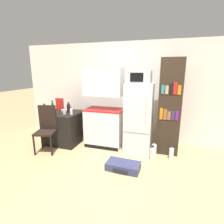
# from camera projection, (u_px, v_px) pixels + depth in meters

# --- Properties ---
(ground_plane) EXTENTS (24.00, 24.00, 0.00)m
(ground_plane) POSITION_uv_depth(u_px,v_px,m) (107.00, 181.00, 2.82)
(ground_plane) COLOR tan
(wall_back) EXTENTS (6.40, 0.10, 2.42)m
(wall_back) POSITION_uv_depth(u_px,v_px,m) (140.00, 92.00, 4.33)
(wall_back) COLOR white
(wall_back) RESTS_ON ground_plane
(side_table) EXTENTS (0.81, 0.78, 0.76)m
(side_table) POSITION_uv_depth(u_px,v_px,m) (64.00, 127.00, 4.30)
(side_table) COLOR black
(side_table) RESTS_ON ground_plane
(kitchen_hutch) EXTENTS (0.86, 0.54, 1.80)m
(kitchen_hutch) POSITION_uv_depth(u_px,v_px,m) (104.00, 111.00, 4.01)
(kitchen_hutch) COLOR white
(kitchen_hutch) RESTS_ON ground_plane
(refrigerator) EXTENTS (0.57, 0.60, 1.49)m
(refrigerator) POSITION_uv_depth(u_px,v_px,m) (139.00, 118.00, 3.78)
(refrigerator) COLOR silver
(refrigerator) RESTS_ON ground_plane
(microwave) EXTENTS (0.44, 0.41, 0.26)m
(microwave) POSITION_uv_depth(u_px,v_px,m) (140.00, 77.00, 3.57)
(microwave) COLOR #B7B7BC
(microwave) RESTS_ON refrigerator
(bookshelf) EXTENTS (0.45, 0.38, 1.99)m
(bookshelf) POSITION_uv_depth(u_px,v_px,m) (169.00, 107.00, 3.63)
(bookshelf) COLOR #2D2319
(bookshelf) RESTS_ON ground_plane
(bottle_wine_dark) EXTENTS (0.09, 0.09, 0.24)m
(bottle_wine_dark) POSITION_uv_depth(u_px,v_px,m) (69.00, 108.00, 4.21)
(bottle_wine_dark) COLOR black
(bottle_wine_dark) RESTS_ON side_table
(bottle_olive_oil) EXTENTS (0.09, 0.09, 0.25)m
(bottle_olive_oil) POSITION_uv_depth(u_px,v_px,m) (45.00, 110.00, 4.01)
(bottle_olive_oil) COLOR #566619
(bottle_olive_oil) RESTS_ON side_table
(bottle_green_tall) EXTENTS (0.06, 0.06, 0.31)m
(bottle_green_tall) POSITION_uv_depth(u_px,v_px,m) (53.00, 108.00, 4.06)
(bottle_green_tall) COLOR #1E6028
(bottle_green_tall) RESTS_ON side_table
(bottle_milk_white) EXTENTS (0.06, 0.06, 0.18)m
(bottle_milk_white) POSITION_uv_depth(u_px,v_px,m) (71.00, 111.00, 3.98)
(bottle_milk_white) COLOR white
(bottle_milk_white) RESTS_ON side_table
(bottle_clear_short) EXTENTS (0.06, 0.06, 0.15)m
(bottle_clear_short) POSITION_uv_depth(u_px,v_px,m) (64.00, 111.00, 4.02)
(bottle_clear_short) COLOR silver
(bottle_clear_short) RESTS_ON side_table
(bowl) EXTENTS (0.15, 0.15, 0.04)m
(bowl) POSITION_uv_depth(u_px,v_px,m) (64.00, 110.00, 4.33)
(bowl) COLOR silver
(bowl) RESTS_ON side_table
(cereal_box) EXTENTS (0.19, 0.07, 0.30)m
(cereal_box) POSITION_uv_depth(u_px,v_px,m) (60.00, 104.00, 4.45)
(cereal_box) COLOR red
(cereal_box) RESTS_ON side_table
(chair) EXTENTS (0.49, 0.49, 1.00)m
(chair) POSITION_uv_depth(u_px,v_px,m) (47.00, 125.00, 3.82)
(chair) COLOR black
(chair) RESTS_ON ground_plane
(suitcase_large_flat) EXTENTS (0.61, 0.37, 0.14)m
(suitcase_large_flat) POSITION_uv_depth(u_px,v_px,m) (123.00, 166.00, 3.14)
(suitcase_large_flat) COLOR navy
(suitcase_large_flat) RESTS_ON ground_plane
(water_bottle_front) EXTENTS (0.09, 0.09, 0.29)m
(water_bottle_front) POSITION_uv_depth(u_px,v_px,m) (171.00, 153.00, 3.50)
(water_bottle_front) COLOR silver
(water_bottle_front) RESTS_ON ground_plane
(water_bottle_middle) EXTENTS (0.10, 0.10, 0.33)m
(water_bottle_middle) POSITION_uv_depth(u_px,v_px,m) (154.00, 150.00, 3.60)
(water_bottle_middle) COLOR silver
(water_bottle_middle) RESTS_ON ground_plane
(water_bottle_back) EXTENTS (0.10, 0.10, 0.30)m
(water_bottle_back) POSITION_uv_depth(u_px,v_px,m) (152.00, 154.00, 3.47)
(water_bottle_back) COLOR silver
(water_bottle_back) RESTS_ON ground_plane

